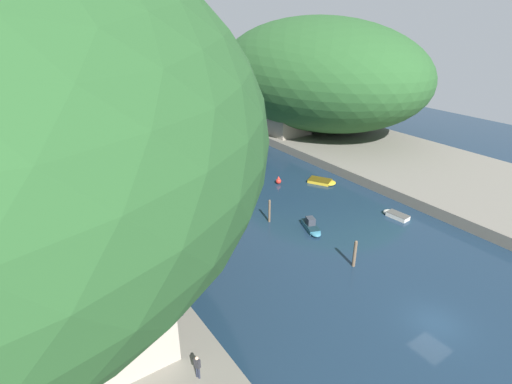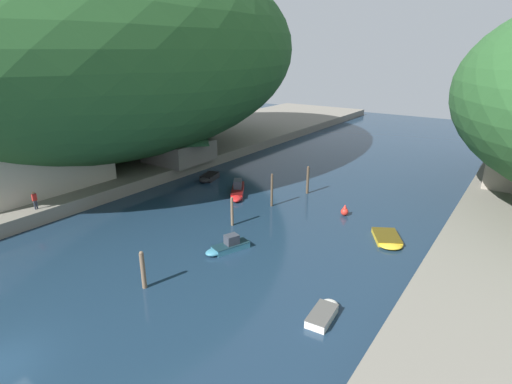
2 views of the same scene
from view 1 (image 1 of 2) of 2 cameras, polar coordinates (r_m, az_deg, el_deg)
water_surface at (r=52.95m, az=-3.48°, el=0.33°), size 130.00×130.00×0.00m
left_bank at (r=46.68m, az=-32.40°, el=-6.42°), size 22.00×120.00×1.32m
right_bank at (r=68.88m, az=15.60°, el=5.86°), size 22.00×120.00×1.32m
hillside_right at (r=77.07m, az=8.71°, el=16.44°), size 31.59×44.22×19.69m
waterfront_building at (r=30.28m, az=-22.52°, el=-10.82°), size 7.09×14.90×7.34m
boathouse_shed at (r=46.02m, az=-22.86°, el=-0.85°), size 7.56×7.66×4.10m
right_bank_cottage at (r=72.85m, az=4.23°, el=10.66°), size 7.08×7.68×5.72m
boat_yellow_tender at (r=55.62m, az=9.55°, el=1.49°), size 3.52×4.17×0.44m
boat_small_dinghy at (r=43.61m, az=7.95°, el=-4.96°), size 2.37×3.88×1.26m
boat_navy_launch at (r=47.81m, az=-7.32°, el=-2.04°), size 4.23×5.43×1.48m
boat_near_quay at (r=48.61m, az=19.23°, el=-3.08°), size 1.45×3.16×0.53m
boat_open_rowboat at (r=47.51m, az=-14.91°, el=-3.04°), size 2.29×3.63×0.68m
mooring_post_nearest at (r=38.07m, az=13.93°, el=-8.51°), size 0.31×0.31×2.73m
mooring_post_middle at (r=44.37m, az=1.93°, el=-2.70°), size 0.25×0.25×2.74m
mooring_post_fourth at (r=48.89m, az=-1.92°, el=0.46°), size 0.24×0.24×3.45m
mooring_post_farthest at (r=53.82m, az=-4.03°, el=2.55°), size 0.29×0.29×3.13m
channel_buoy_near at (r=54.63m, az=3.24°, el=1.62°), size 0.74×0.74×1.11m
person_on_quay at (r=26.28m, az=-8.38°, el=-23.33°), size 0.34×0.43×1.69m
person_by_boathouse at (r=30.49m, az=-10.65°, el=-15.45°), size 0.24×0.39×1.69m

